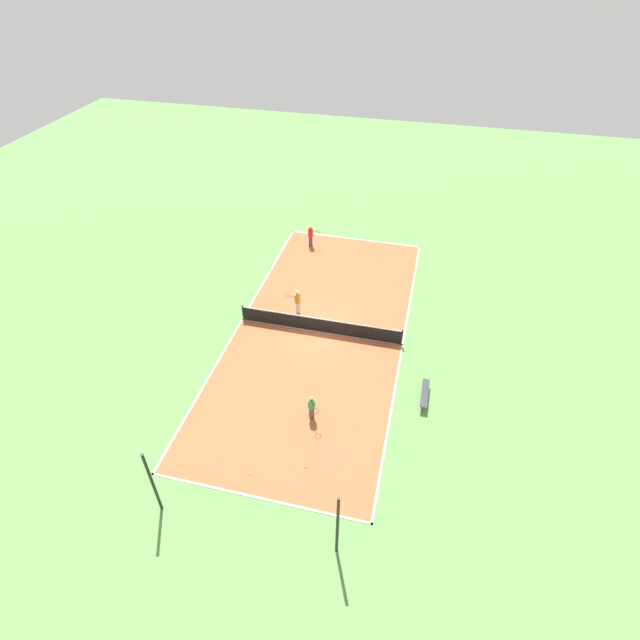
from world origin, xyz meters
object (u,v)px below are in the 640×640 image
at_px(player_far_green, 312,406).
at_px(tennis_ball_near_net, 249,474).
at_px(tennis_ball_left_sideline, 405,248).
at_px(fence_post_back_right, 153,483).
at_px(player_center_orange, 297,300).
at_px(fence_post_back_left, 338,526).
at_px(bench, 425,393).
at_px(tennis_net, 320,325).
at_px(player_coach_red, 311,235).
at_px(tennis_ball_midcourt, 391,267).
at_px(tennis_ball_right_alley, 306,467).

height_order(player_far_green, tennis_ball_near_net, player_far_green).
relative_size(tennis_ball_left_sideline, fence_post_back_right, 0.02).
distance_m(player_center_orange, fence_post_back_left, 15.03).
bearing_deg(tennis_ball_left_sideline, fence_post_back_right, 71.93).
xyz_separation_m(bench, fence_post_back_left, (2.68, 8.70, 1.45)).
xyz_separation_m(tennis_ball_left_sideline, fence_post_back_right, (7.59, 23.26, 1.79)).
xyz_separation_m(tennis_net, fence_post_back_right, (3.73, 12.55, 1.29)).
distance_m(tennis_net, fence_post_back_left, 13.16).
xyz_separation_m(player_far_green, tennis_ball_near_net, (1.88, 3.75, -0.79)).
relative_size(player_coach_red, fence_post_back_right, 0.45).
xyz_separation_m(tennis_net, player_far_green, (-1.15, 6.40, 0.29)).
distance_m(tennis_ball_near_net, fence_post_back_right, 4.23).
bearing_deg(tennis_ball_near_net, tennis_ball_midcourt, -102.32).
bearing_deg(fence_post_back_left, tennis_ball_left_sideline, -90.33).
relative_size(tennis_net, player_center_orange, 5.77).
relative_size(player_far_green, fence_post_back_right, 0.40).
relative_size(tennis_ball_midcourt, fence_post_back_right, 0.02).
bearing_deg(player_far_green, tennis_net, 156.34).
bearing_deg(tennis_ball_right_alley, tennis_net, -80.18).
bearing_deg(player_center_orange, bench, 131.80).
bearing_deg(player_far_green, tennis_ball_near_net, -60.36).
bearing_deg(player_center_orange, tennis_net, 125.79).
bearing_deg(tennis_ball_midcourt, player_coach_red, -14.10).
distance_m(bench, fence_post_back_right, 13.44).
bearing_deg(tennis_ball_left_sideline, player_coach_red, 10.71).
distance_m(player_far_green, tennis_ball_left_sideline, 17.34).
relative_size(tennis_ball_left_sideline, tennis_ball_near_net, 1.00).
bearing_deg(tennis_ball_right_alley, player_far_green, -80.92).
bearing_deg(tennis_ball_right_alley, fence_post_back_right, 31.97).
height_order(bench, tennis_ball_left_sideline, bench).
distance_m(tennis_net, tennis_ball_near_net, 10.20).
height_order(player_coach_red, tennis_ball_midcourt, player_coach_red).
height_order(tennis_ball_near_net, fence_post_back_right, fence_post_back_right).
bearing_deg(fence_post_back_left, tennis_ball_midcourt, -88.52).
bearing_deg(tennis_ball_midcourt, fence_post_back_left, 91.48).
bearing_deg(tennis_ball_left_sideline, tennis_ball_near_net, 77.59).
height_order(player_coach_red, player_center_orange, player_center_orange).
relative_size(fence_post_back_left, fence_post_back_right, 1.00).
distance_m(tennis_net, bench, 7.48).
xyz_separation_m(tennis_ball_near_net, fence_post_back_left, (-4.46, 2.39, 1.79)).
distance_m(tennis_net, player_coach_red, 9.88).
height_order(bench, fence_post_back_right, fence_post_back_right).
relative_size(bench, player_far_green, 1.35).
distance_m(tennis_ball_right_alley, fence_post_back_right, 6.53).
relative_size(tennis_ball_right_alley, tennis_ball_left_sideline, 1.00).
bearing_deg(tennis_net, tennis_ball_near_net, 85.88).
bearing_deg(tennis_ball_near_net, player_coach_red, -83.37).
bearing_deg(tennis_ball_right_alley, player_center_orange, -72.50).
height_order(tennis_net, fence_post_back_right, fence_post_back_right).
xyz_separation_m(player_center_orange, tennis_ball_midcourt, (-4.96, -6.43, -0.93)).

